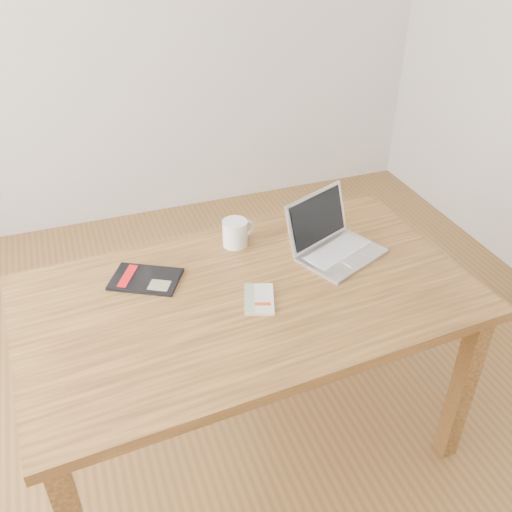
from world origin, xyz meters
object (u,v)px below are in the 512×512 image
object	(u,v)px
black_guidebook	(146,279)
coffee_mug	(236,232)
white_guidebook	(259,299)
laptop	(333,241)
desk	(248,313)

from	to	relation	value
black_guidebook	coffee_mug	xyz separation A→B (m)	(0.37, 0.11, 0.05)
white_guidebook	black_guidebook	xyz separation A→B (m)	(-0.33, 0.24, -0.00)
white_guidebook	laptop	bearing A→B (deg)	45.89
laptop	coffee_mug	size ratio (longest dim) A/B	2.82
desk	white_guidebook	world-z (taller)	white_guidebook
white_guidebook	laptop	distance (m)	0.40
laptop	black_guidebook	bearing A→B (deg)	151.83
desk	black_guidebook	xyz separation A→B (m)	(-0.31, 0.19, 0.10)
desk	coffee_mug	distance (m)	0.34
desk	coffee_mug	bearing A→B (deg)	75.59
desk	black_guidebook	size ratio (longest dim) A/B	5.66
white_guidebook	black_guidebook	world-z (taller)	white_guidebook
coffee_mug	laptop	bearing A→B (deg)	-46.20
white_guidebook	black_guidebook	size ratio (longest dim) A/B	0.65
black_guidebook	coffee_mug	bearing A→B (deg)	-43.64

